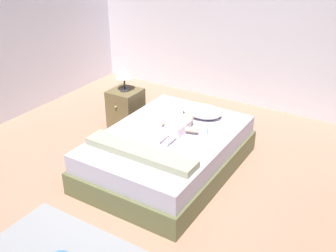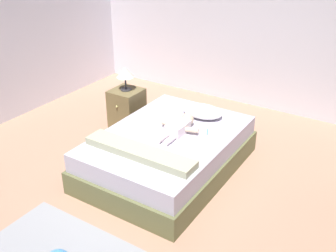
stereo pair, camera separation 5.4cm
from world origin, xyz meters
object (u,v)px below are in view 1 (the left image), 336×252
Objects in this scene: pillow at (202,111)px; baby at (179,127)px; toothbrush at (207,131)px; bed at (168,152)px; lamp at (124,73)px; nightstand at (126,110)px.

baby reaches higher than pillow.
bed is at bearing -140.51° from toothbrush.
pillow is 1.58× the size of lamp.
pillow is 0.41m from toothbrush.
toothbrush is at bearing -53.90° from pillow.
toothbrush is (0.35, 0.29, 0.25)m from bed.
baby is (0.07, 0.12, 0.30)m from bed.
bed is 0.33m from baby.
baby is 1.94× the size of lamp.
lamp is (-1.11, 0.45, 0.29)m from baby.
lamp reaches higher than nightstand.
lamp is at bearing 90.00° from nightstand.
lamp reaches higher than pillow.
toothbrush is 0.40× the size of lamp.
bed is at bearing -29.10° from lamp.
baby is at bearing 58.40° from bed.
pillow is at bearing 86.26° from baby.
bed is 1.32m from lamp.
baby is 1.23m from lamp.
pillow is 0.88× the size of nightstand.
lamp is (-1.14, -0.04, 0.28)m from pillow.
lamp is at bearing 168.13° from toothbrush.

